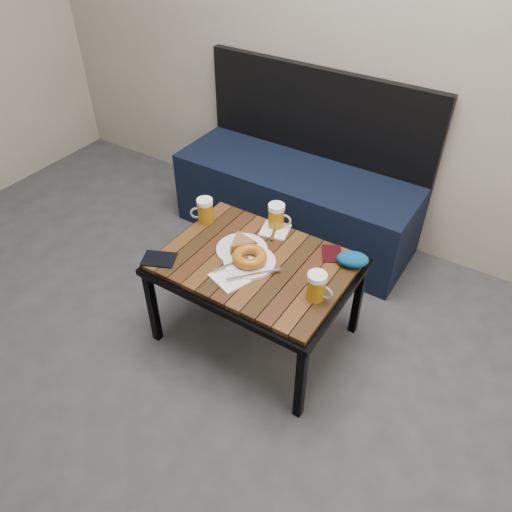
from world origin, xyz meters
The scene contains 13 objects.
ground centered at (0.00, 0.00, 0.00)m, with size 4.00×4.00×0.00m, color #2D2D30.
bench centered at (-0.04, 1.76, 0.27)m, with size 1.40×0.50×0.95m.
cafe_table centered at (0.20, 0.93, 0.43)m, with size 0.84×0.62×0.47m.
beer_mug_left centered at (-0.16, 1.05, 0.53)m, with size 0.11×0.10×0.12m.
beer_mug_centre centered at (0.15, 1.19, 0.53)m, with size 0.12×0.09×0.12m.
beer_mug_right centered at (0.52, 0.87, 0.53)m, with size 0.11×0.08×0.12m.
plate_pie centered at (0.11, 0.95, 0.50)m, with size 0.23×0.23×0.06m.
plate_bagel centered at (0.19, 0.90, 0.50)m, with size 0.26×0.27×0.06m.
napkin_left centered at (0.16, 1.16, 0.48)m, with size 0.15×0.16×0.01m.
napkin_right centered at (0.17, 0.77, 0.48)m, with size 0.18×0.16×0.01m.
passport_navy centered at (-0.16, 0.71, 0.48)m, with size 0.10×0.14×0.01m, color black.
passport_burgundy centered at (0.46, 1.15, 0.47)m, with size 0.08×0.12×0.01m, color black.
knit_pouch centered at (0.56, 1.13, 0.50)m, with size 0.14×0.09×0.06m, color navy.
Camera 1 is at (1.09, -0.45, 1.88)m, focal length 35.00 mm.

